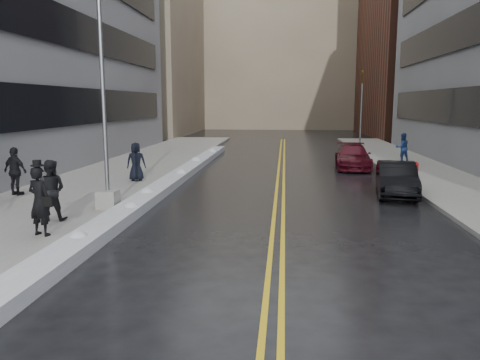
% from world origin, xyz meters
% --- Properties ---
extents(ground, '(160.00, 160.00, 0.00)m').
position_xyz_m(ground, '(0.00, 0.00, 0.00)').
color(ground, black).
rests_on(ground, ground).
extents(sidewalk_west, '(5.50, 50.00, 0.15)m').
position_xyz_m(sidewalk_west, '(-5.75, 10.00, 0.07)').
color(sidewalk_west, gray).
rests_on(sidewalk_west, ground).
extents(sidewalk_east, '(4.00, 50.00, 0.15)m').
position_xyz_m(sidewalk_east, '(10.00, 10.00, 0.07)').
color(sidewalk_east, gray).
rests_on(sidewalk_east, ground).
extents(lane_line_left, '(0.12, 50.00, 0.01)m').
position_xyz_m(lane_line_left, '(2.35, 10.00, 0.00)').
color(lane_line_left, gold).
rests_on(lane_line_left, ground).
extents(lane_line_right, '(0.12, 50.00, 0.01)m').
position_xyz_m(lane_line_right, '(2.65, 10.00, 0.00)').
color(lane_line_right, gold).
rests_on(lane_line_right, ground).
extents(snow_ridge, '(0.90, 30.00, 0.34)m').
position_xyz_m(snow_ridge, '(-2.45, 8.00, 0.17)').
color(snow_ridge, silver).
rests_on(snow_ridge, ground).
extents(building_west_far, '(14.00, 22.00, 18.00)m').
position_xyz_m(building_west_far, '(-15.50, 44.00, 9.00)').
color(building_west_far, gray).
rests_on(building_west_far, ground).
extents(building_east_far, '(14.00, 20.00, 28.00)m').
position_xyz_m(building_east_far, '(19.00, 42.00, 14.00)').
color(building_east_far, '#562D21').
rests_on(building_east_far, ground).
extents(building_far, '(36.00, 16.00, 22.00)m').
position_xyz_m(building_far, '(2.00, 60.00, 11.00)').
color(building_far, gray).
rests_on(building_far, ground).
extents(lamppost, '(0.65, 0.65, 7.62)m').
position_xyz_m(lamppost, '(-3.30, 2.00, 2.53)').
color(lamppost, gray).
rests_on(lamppost, sidewalk_west).
extents(fire_hydrant, '(0.26, 0.26, 0.73)m').
position_xyz_m(fire_hydrant, '(9.00, 10.00, 0.55)').
color(fire_hydrant, maroon).
rests_on(fire_hydrant, sidewalk_east).
extents(traffic_signal, '(0.16, 0.20, 6.00)m').
position_xyz_m(traffic_signal, '(8.50, 24.00, 3.40)').
color(traffic_signal, gray).
rests_on(traffic_signal, sidewalk_east).
extents(pedestrian_fedora, '(0.78, 0.62, 1.89)m').
position_xyz_m(pedestrian_fedora, '(-3.84, -1.42, 1.09)').
color(pedestrian_fedora, black).
rests_on(pedestrian_fedora, sidewalk_west).
extents(pedestrian_b, '(0.99, 0.82, 1.86)m').
position_xyz_m(pedestrian_b, '(-4.37, 0.19, 1.08)').
color(pedestrian_b, black).
rests_on(pedestrian_b, sidewalk_west).
extents(pedestrian_c, '(0.95, 0.71, 1.76)m').
position_xyz_m(pedestrian_c, '(-4.09, 7.57, 1.03)').
color(pedestrian_c, black).
rests_on(pedestrian_c, sidewalk_west).
extents(pedestrian_d, '(1.18, 0.76, 1.87)m').
position_xyz_m(pedestrian_d, '(-7.67, 3.84, 1.08)').
color(pedestrian_d, black).
rests_on(pedestrian_d, sidewalk_west).
extents(pedestrian_east, '(0.99, 0.86, 1.75)m').
position_xyz_m(pedestrian_east, '(9.73, 15.78, 1.03)').
color(pedestrian_east, navy).
rests_on(pedestrian_east, sidewalk_east).
extents(car_black, '(1.99, 4.27, 1.35)m').
position_xyz_m(car_black, '(7.14, 5.85, 0.68)').
color(car_black, black).
rests_on(car_black, ground).
extents(car_maroon, '(2.21, 4.77, 1.35)m').
position_xyz_m(car_maroon, '(6.53, 13.76, 0.67)').
color(car_maroon, '#400A15').
rests_on(car_maroon, ground).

